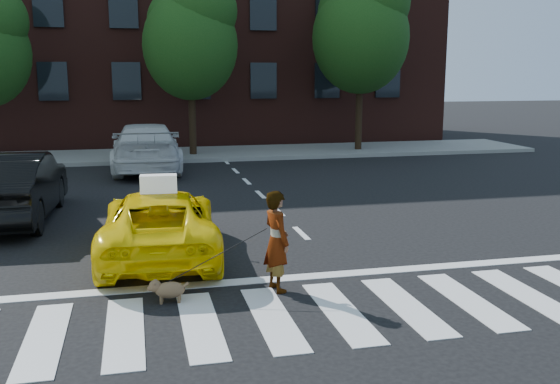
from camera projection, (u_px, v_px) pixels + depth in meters
name	position (u px, v px, depth m)	size (l,w,h in m)	color
ground	(273.00, 318.00, 8.66)	(120.00, 120.00, 0.00)	black
crosswalk	(273.00, 318.00, 8.66)	(13.00, 2.40, 0.01)	silver
stop_line	(251.00, 281.00, 10.19)	(12.00, 0.30, 0.01)	silver
sidewalk_far	(180.00, 155.00, 25.38)	(30.00, 4.00, 0.15)	slate
building	(165.00, 19.00, 31.44)	(26.00, 10.00, 12.00)	#411D17
tree_mid	(191.00, 33.00, 24.12)	(3.69, 3.69, 7.10)	black
tree_right	(362.00, 25.00, 25.61)	(4.00, 4.00, 7.70)	black
taxi	(160.00, 223.00, 11.52)	(2.05, 4.45, 1.24)	#FFDC05
black_sedan	(13.00, 187.00, 14.20)	(1.70, 4.88, 1.61)	black
white_suv	(146.00, 147.00, 21.56)	(2.31, 5.69, 1.65)	silver
woman	(277.00, 241.00, 9.63)	(0.58, 0.38, 1.59)	#999999
dog	(167.00, 289.00, 9.21)	(0.62, 0.30, 0.35)	olive
taxi_sign	(159.00, 184.00, 11.18)	(0.65, 0.28, 0.32)	white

